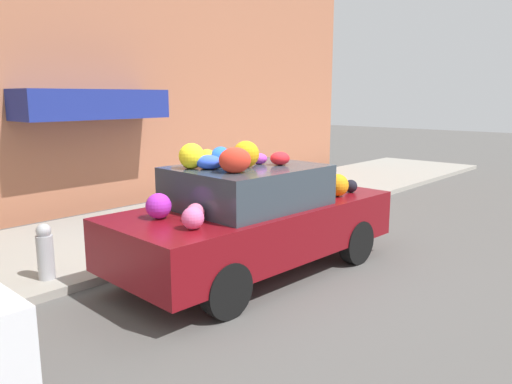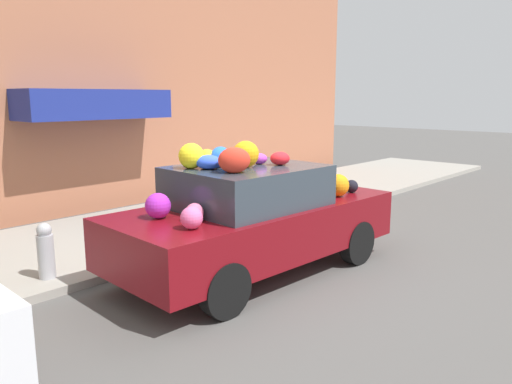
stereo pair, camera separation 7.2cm
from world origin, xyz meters
name	(u,v)px [view 2 (the right image)]	position (x,y,z in m)	size (l,w,h in m)	color
ground_plane	(255,271)	(0.00, 0.00, 0.00)	(60.00, 60.00, 0.00)	#565451
sidewalk_curb	(139,231)	(0.00, 2.70, 0.05)	(24.00, 3.20, 0.11)	#9E998E
building_facade	(66,81)	(0.01, 4.92, 2.61)	(18.00, 1.20, 5.26)	#B26B4C
fire_hydrant	(46,251)	(-2.14, 1.53, 0.45)	(0.20, 0.20, 0.70)	#B2B2B7
art_car	(254,216)	(-0.04, -0.02, 0.78)	(4.04, 1.86, 1.78)	maroon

